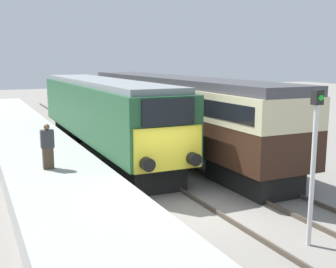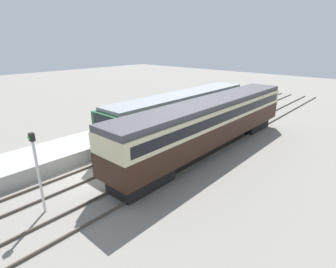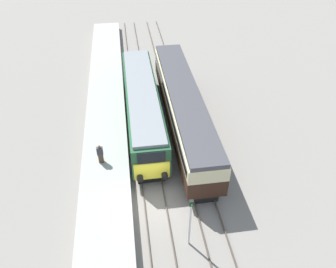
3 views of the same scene
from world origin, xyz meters
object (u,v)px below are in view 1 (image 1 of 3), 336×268
locomotive (102,112)px  passenger_carriage (172,106)px  signal_post (314,155)px  person_on_platform (48,147)px

locomotive → passenger_carriage: size_ratio=0.88×
locomotive → signal_post: 12.68m
passenger_carriage → signal_post: (-1.70, -11.62, 0.02)m
locomotive → signal_post: (1.70, -12.56, 0.24)m
signal_post → person_on_platform: bearing=126.5°
passenger_carriage → locomotive: bearing=164.4°
locomotive → person_on_platform: size_ratio=10.08×
passenger_carriage → signal_post: 11.74m
passenger_carriage → person_on_platform: passenger_carriage is taller
locomotive → person_on_platform: bearing=-123.1°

